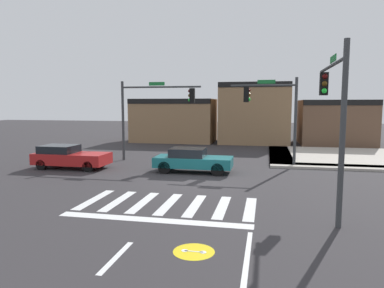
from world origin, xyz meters
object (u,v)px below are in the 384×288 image
at_px(traffic_signal_southeast, 333,101).
at_px(traffic_signal_northwest, 153,105).
at_px(traffic_signal_northeast, 273,106).
at_px(car_teal, 192,160).
at_px(car_red, 69,157).

xyz_separation_m(traffic_signal_southeast, traffic_signal_northwest, (-9.91, 9.66, -0.18)).
distance_m(traffic_signal_northeast, car_teal, 6.30).
distance_m(traffic_signal_northwest, car_teal, 5.77).
bearing_deg(traffic_signal_northeast, car_teal, 34.62).
height_order(traffic_signal_northwest, car_red, traffic_signal_northwest).
relative_size(traffic_signal_northeast, traffic_signal_northwest, 0.99).
distance_m(traffic_signal_northwest, car_red, 6.42).
xyz_separation_m(traffic_signal_southeast, traffic_signal_northeast, (-1.94, 9.36, -0.22)).
xyz_separation_m(car_red, car_teal, (7.63, 0.32, -0.00)).
bearing_deg(traffic_signal_northeast, traffic_signal_northwest, -2.16).
relative_size(traffic_signal_southeast, traffic_signal_northwest, 1.05).
xyz_separation_m(traffic_signal_northeast, traffic_signal_northwest, (-7.96, 0.30, 0.05)).
bearing_deg(car_teal, traffic_signal_southeast, -43.97).
relative_size(traffic_signal_northwest, car_red, 1.25).
relative_size(traffic_signal_southeast, traffic_signal_northeast, 1.06).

